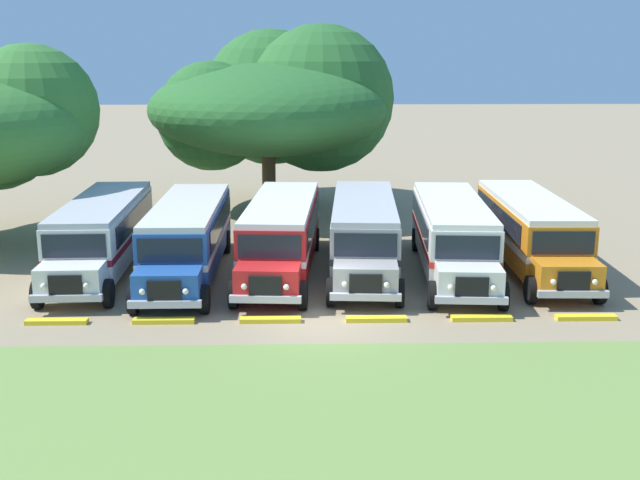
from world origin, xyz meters
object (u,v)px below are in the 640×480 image
broad_shade_tree (277,104)px  parked_bus_slot_5 (531,229)px  parked_bus_slot_2 (281,232)px  parked_bus_slot_3 (364,231)px  parked_bus_slot_1 (188,235)px  parked_bus_slot_4 (452,233)px  parked_bus_slot_0 (102,232)px

broad_shade_tree → parked_bus_slot_5: bearing=-50.4°
parked_bus_slot_2 → parked_bus_slot_3: same height
parked_bus_slot_1 → broad_shade_tree: size_ratio=0.73×
parked_bus_slot_3 → parked_bus_slot_5: bearing=95.2°
parked_bus_slot_4 → parked_bus_slot_1: bearing=-85.0°
parked_bus_slot_0 → broad_shade_tree: 15.19m
parked_bus_slot_5 → parked_bus_slot_1: bearing=-85.3°
parked_bus_slot_1 → parked_bus_slot_5: same height
parked_bus_slot_1 → parked_bus_slot_3: (7.02, 0.60, 0.00)m
parked_bus_slot_4 → parked_bus_slot_5: bearing=104.4°
parked_bus_slot_1 → parked_bus_slot_4: size_ratio=0.99×
parked_bus_slot_0 → broad_shade_tree: broad_shade_tree is taller
parked_bus_slot_1 → parked_bus_slot_2: bearing=96.5°
parked_bus_slot_1 → broad_shade_tree: 14.65m
parked_bus_slot_2 → broad_shade_tree: (-0.50, 13.23, 4.23)m
parked_bus_slot_0 → broad_shade_tree: (6.72, 12.95, 4.23)m
parked_bus_slot_3 → parked_bus_slot_5: (6.83, 0.16, 0.00)m
parked_bus_slot_0 → broad_shade_tree: size_ratio=0.74×
parked_bus_slot_5 → parked_bus_slot_3: bearing=-87.1°
parked_bus_slot_5 → broad_shade_tree: broad_shade_tree is taller
parked_bus_slot_4 → broad_shade_tree: bearing=-147.3°
parked_bus_slot_3 → parked_bus_slot_0: bearing=-86.7°
parked_bus_slot_0 → parked_bus_slot_2: same height
parked_bus_slot_3 → parked_bus_slot_4: 3.53m
parked_bus_slot_0 → parked_bus_slot_5: 17.38m
parked_bus_slot_0 → broad_shade_tree: bearing=151.0°
parked_bus_slot_2 → parked_bus_slot_5: 10.17m
parked_bus_slot_4 → parked_bus_slot_2: bearing=-88.1°
parked_bus_slot_0 → parked_bus_slot_4: bearing=86.1°
parked_bus_slot_1 → parked_bus_slot_5: 13.87m
parked_bus_slot_5 → parked_bus_slot_0: bearing=-88.3°
parked_bus_slot_0 → parked_bus_slot_1: bearing=77.0°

